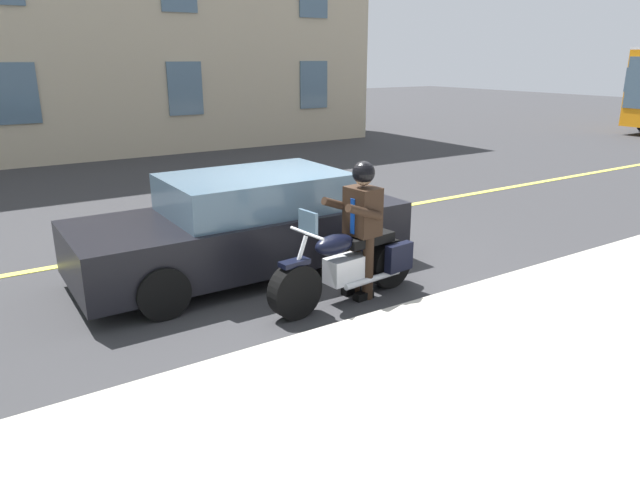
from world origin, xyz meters
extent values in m
plane|color=#333335|center=(0.00, 0.00, 0.00)|extent=(80.00, 80.00, 0.00)
cube|color=#B2ADA0|center=(0.00, 4.50, 0.07)|extent=(60.00, 5.00, 0.15)
cube|color=#E5DB4C|center=(0.00, -2.00, 0.01)|extent=(60.00, 0.16, 0.01)
cylinder|color=black|center=(1.10, 1.36, 0.33)|extent=(0.68, 0.27, 0.66)
cylinder|color=black|center=(-0.44, 1.20, 0.33)|extent=(0.68, 0.27, 0.66)
cube|color=silver|center=(0.30, 1.28, 0.42)|extent=(0.59, 0.34, 0.32)
ellipsoid|color=black|center=(0.50, 1.30, 0.78)|extent=(0.59, 0.34, 0.24)
cube|color=black|center=(-0.04, 1.24, 0.74)|extent=(0.73, 0.35, 0.12)
cube|color=black|center=(-0.41, 1.42, 0.48)|extent=(0.41, 0.16, 0.36)
cube|color=black|center=(-0.37, 0.99, 0.48)|extent=(0.41, 0.16, 0.36)
cylinder|color=silver|center=(1.08, 1.36, 0.60)|extent=(0.35, 0.09, 0.76)
cylinder|color=silver|center=(0.92, 1.34, 1.00)|extent=(0.10, 0.60, 0.04)
cube|color=black|center=(1.10, 1.36, 0.68)|extent=(0.37, 0.20, 0.06)
cylinder|color=silver|center=(-0.01, 1.40, 0.26)|extent=(0.90, 0.17, 0.08)
cube|color=slate|center=(0.90, 1.34, 1.12)|extent=(0.07, 0.32, 0.28)
cylinder|color=black|center=(0.04, 1.37, 0.42)|extent=(0.14, 0.14, 0.84)
cube|color=black|center=(0.10, 1.38, 0.05)|extent=(0.27, 0.14, 0.10)
cylinder|color=black|center=(0.07, 1.13, 0.42)|extent=(0.14, 0.14, 0.84)
cube|color=black|center=(0.13, 1.14, 0.05)|extent=(0.27, 0.14, 0.10)
cube|color=black|center=(0.06, 1.25, 1.12)|extent=(0.36, 0.43, 0.60)
cube|color=navy|center=(0.21, 1.27, 1.08)|extent=(0.03, 0.07, 0.44)
cylinder|color=black|center=(0.21, 1.49, 1.18)|extent=(0.56, 0.16, 0.28)
cylinder|color=black|center=(0.26, 1.05, 1.18)|extent=(0.56, 0.16, 0.28)
sphere|color=tan|center=(0.06, 1.25, 1.55)|extent=(0.22, 0.22, 0.22)
sphere|color=black|center=(0.06, 1.25, 1.60)|extent=(0.28, 0.28, 0.28)
cube|color=black|center=(0.95, -0.32, 0.55)|extent=(4.60, 1.80, 0.70)
cube|color=slate|center=(0.75, -0.32, 1.10)|extent=(2.40, 1.60, 0.60)
cylinder|color=black|center=(2.40, 0.53, 0.32)|extent=(0.64, 0.22, 0.64)
cylinder|color=black|center=(2.40, -1.17, 0.32)|extent=(0.64, 0.22, 0.64)
cylinder|color=black|center=(-0.50, 0.53, 0.32)|extent=(0.64, 0.22, 0.64)
cylinder|color=black|center=(-0.50, -1.17, 0.32)|extent=(0.64, 0.22, 0.64)
cube|color=slate|center=(-6.96, -10.97, 2.00)|extent=(1.10, 0.06, 1.60)
cube|color=slate|center=(-2.25, -10.97, 2.00)|extent=(1.10, 0.06, 1.60)
cube|color=slate|center=(2.45, -10.97, 2.00)|extent=(1.10, 0.06, 1.60)
camera|label=1|loc=(4.23, 6.74, 2.93)|focal=32.39mm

